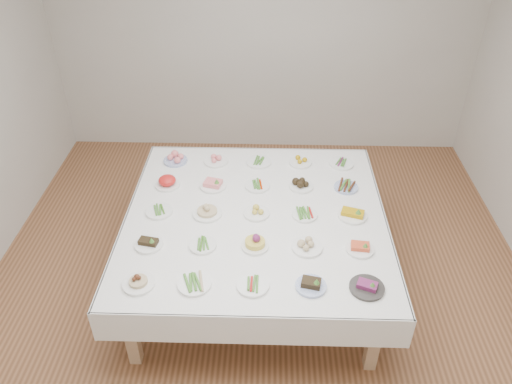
{
  "coord_description": "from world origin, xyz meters",
  "views": [
    {
      "loc": [
        0.07,
        -3.23,
        3.36
      ],
      "look_at": [
        -0.03,
        0.2,
        0.88
      ],
      "focal_mm": 35.0,
      "sensor_mm": 36.0,
      "label": 1
    }
  ],
  "objects_px": {
    "dish_0": "(138,280)",
    "dish_24": "(341,163)",
    "dish_12": "(256,211)",
    "display_table": "(255,221)"
  },
  "relations": [
    {
      "from": "display_table",
      "to": "dish_0",
      "type": "height_order",
      "value": "dish_0"
    },
    {
      "from": "dish_0",
      "to": "dish_24",
      "type": "xyz_separation_m",
      "value": [
        1.61,
        1.63,
        -0.03
      ]
    },
    {
      "from": "dish_0",
      "to": "dish_24",
      "type": "relative_size",
      "value": 0.97
    },
    {
      "from": "dish_0",
      "to": "dish_12",
      "type": "xyz_separation_m",
      "value": [
        0.81,
        0.83,
        -0.01
      ]
    },
    {
      "from": "dish_24",
      "to": "dish_12",
      "type": "bearing_deg",
      "value": -135.02
    },
    {
      "from": "dish_0",
      "to": "dish_12",
      "type": "bearing_deg",
      "value": 45.53
    },
    {
      "from": "dish_12",
      "to": "dish_24",
      "type": "height_order",
      "value": "dish_12"
    },
    {
      "from": "dish_24",
      "to": "display_table",
      "type": "bearing_deg",
      "value": -135.07
    },
    {
      "from": "dish_12",
      "to": "dish_0",
      "type": "bearing_deg",
      "value": -134.47
    },
    {
      "from": "display_table",
      "to": "dish_24",
      "type": "relative_size",
      "value": 9.36
    }
  ]
}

